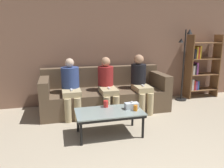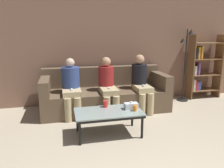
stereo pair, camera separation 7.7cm
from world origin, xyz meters
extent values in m
cube|color=#8C6651|center=(0.00, 3.96, 1.30)|extent=(12.00, 0.06, 2.60)
cube|color=brown|center=(0.00, 3.35, 0.23)|extent=(2.62, 0.97, 0.45)
cube|color=brown|center=(0.00, 3.73, 0.67)|extent=(2.62, 0.20, 0.43)
cube|color=brown|center=(-1.22, 3.35, 0.60)|extent=(0.18, 0.97, 0.30)
cube|color=brown|center=(1.22, 3.35, 0.60)|extent=(0.18, 0.97, 0.30)
cube|color=#8C9E99|center=(-0.19, 2.18, 0.39)|extent=(1.06, 0.59, 0.02)
cube|color=black|center=(-0.19, 2.18, 0.36)|extent=(1.04, 0.57, 0.04)
cylinder|color=black|center=(-0.67, 1.94, 0.17)|extent=(0.04, 0.04, 0.34)
cylinder|color=black|center=(0.29, 1.94, 0.17)|extent=(0.04, 0.04, 0.34)
cylinder|color=black|center=(-0.67, 2.43, 0.17)|extent=(0.04, 0.04, 0.34)
cylinder|color=black|center=(0.29, 2.43, 0.17)|extent=(0.04, 0.04, 0.34)
cylinder|color=orange|center=(0.22, 2.10, 0.45)|extent=(0.06, 0.06, 0.09)
cylinder|color=red|center=(-0.20, 2.39, 0.46)|extent=(0.08, 0.08, 0.11)
cube|color=silver|center=(0.19, 2.21, 0.45)|extent=(0.22, 0.12, 0.10)
sphere|color=white|center=(0.19, 2.21, 0.51)|extent=(0.04, 0.04, 0.04)
cube|color=brown|center=(2.22, 3.73, 0.79)|extent=(0.02, 0.32, 1.58)
cube|color=brown|center=(3.01, 3.73, 0.79)|extent=(0.02, 0.32, 1.58)
cube|color=brown|center=(2.61, 3.73, 0.20)|extent=(0.79, 0.32, 0.02)
cube|color=silver|center=(2.30, 3.73, 0.35)|extent=(0.05, 0.24, 0.28)
cube|color=red|center=(2.36, 3.73, 0.33)|extent=(0.04, 0.24, 0.25)
cube|color=#8E4293|center=(2.41, 3.73, 0.32)|extent=(0.05, 0.24, 0.23)
cube|color=#33569E|center=(2.46, 3.73, 0.32)|extent=(0.04, 0.24, 0.23)
cube|color=brown|center=(2.61, 3.73, 0.59)|extent=(0.79, 0.32, 0.02)
cube|color=silver|center=(2.30, 3.73, 0.72)|extent=(0.05, 0.24, 0.23)
cube|color=#232328|center=(2.35, 3.73, 0.73)|extent=(0.04, 0.24, 0.26)
cube|color=#8E4293|center=(2.40, 3.73, 0.75)|extent=(0.05, 0.24, 0.30)
cube|color=brown|center=(2.61, 3.73, 0.99)|extent=(0.79, 0.32, 0.02)
cube|color=#232328|center=(2.30, 3.73, 1.11)|extent=(0.05, 0.24, 0.24)
cube|color=gold|center=(2.36, 3.73, 1.14)|extent=(0.04, 0.24, 0.29)
cube|color=red|center=(2.40, 3.73, 1.14)|extent=(0.03, 0.24, 0.29)
cube|color=gold|center=(2.44, 3.73, 1.15)|extent=(0.04, 0.24, 0.31)
cube|color=brown|center=(2.61, 3.73, 1.38)|extent=(0.79, 0.32, 0.02)
cylinder|color=black|center=(1.97, 3.58, 0.01)|extent=(0.26, 0.26, 0.02)
cylinder|color=black|center=(1.97, 3.58, 0.85)|extent=(0.03, 0.03, 1.70)
cone|color=black|center=(2.07, 3.58, 1.65)|extent=(0.14, 0.14, 0.12)
cone|color=black|center=(1.89, 3.62, 1.45)|extent=(0.12, 0.12, 0.10)
cylinder|color=tan|center=(-0.81, 2.87, 0.23)|extent=(0.13, 0.13, 0.45)
cylinder|color=tan|center=(-0.63, 2.87, 0.23)|extent=(0.13, 0.13, 0.45)
cube|color=tan|center=(-0.72, 3.09, 0.50)|extent=(0.35, 0.43, 0.10)
cylinder|color=#334784|center=(-0.72, 3.30, 0.71)|extent=(0.35, 0.35, 0.51)
sphere|color=beige|center=(-0.72, 3.30, 1.05)|extent=(0.18, 0.18, 0.18)
cube|color=white|center=(-0.72, 3.04, 0.57)|extent=(0.04, 0.12, 0.02)
cylinder|color=tan|center=(-0.09, 2.81, 0.23)|extent=(0.13, 0.13, 0.45)
cylinder|color=tan|center=(0.09, 2.81, 0.23)|extent=(0.13, 0.13, 0.45)
cube|color=tan|center=(0.00, 3.05, 0.50)|extent=(0.32, 0.49, 0.10)
cylinder|color=maroon|center=(0.00, 3.30, 0.70)|extent=(0.32, 0.32, 0.49)
sphere|color=tan|center=(0.00, 3.30, 1.04)|extent=(0.19, 0.19, 0.19)
cube|color=white|center=(0.00, 3.00, 0.57)|extent=(0.04, 0.12, 0.02)
cylinder|color=tan|center=(0.63, 2.84, 0.23)|extent=(0.13, 0.13, 0.45)
cylinder|color=tan|center=(0.81, 2.84, 0.23)|extent=(0.13, 0.13, 0.45)
cube|color=tan|center=(0.72, 3.07, 0.50)|extent=(0.32, 0.46, 0.10)
cylinder|color=black|center=(0.72, 3.30, 0.71)|extent=(0.32, 0.32, 0.52)
sphere|color=tan|center=(0.72, 3.30, 1.07)|extent=(0.21, 0.21, 0.21)
cube|color=white|center=(0.72, 3.02, 0.57)|extent=(0.04, 0.12, 0.02)
camera|label=1|loc=(-0.96, -1.00, 1.61)|focal=35.00mm
camera|label=2|loc=(-0.89, -1.02, 1.61)|focal=35.00mm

